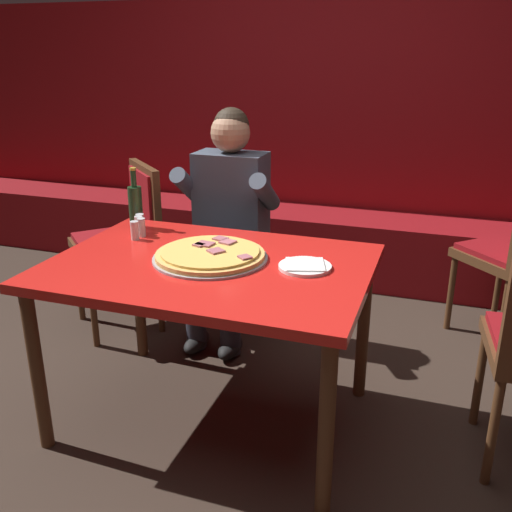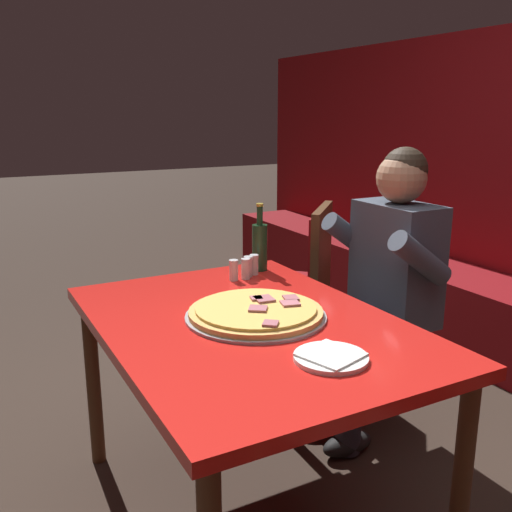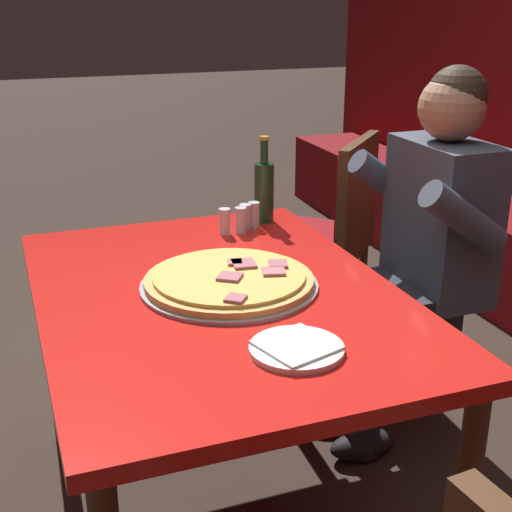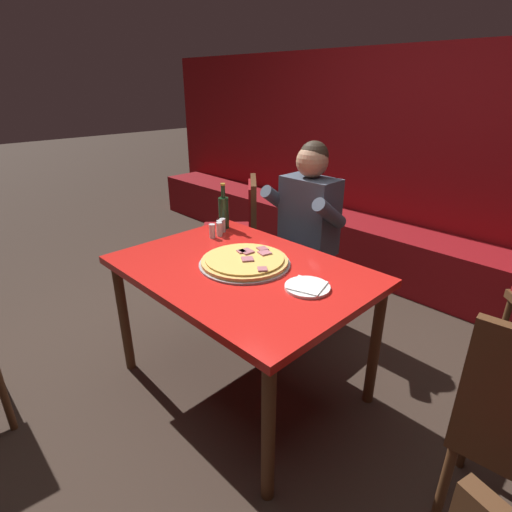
% 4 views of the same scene
% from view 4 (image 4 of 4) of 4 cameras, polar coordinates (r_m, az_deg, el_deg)
% --- Properties ---
extents(ground_plane, '(24.00, 24.00, 0.00)m').
position_cam_4_polar(ground_plane, '(2.46, -1.88, -17.55)').
color(ground_plane, '#33261E').
extents(booth_wall_panel, '(6.80, 0.16, 1.90)m').
position_cam_4_polar(booth_wall_panel, '(3.74, 23.78, 11.41)').
color(booth_wall_panel, maroon).
rests_on(booth_wall_panel, ground_plane).
extents(booth_bench, '(6.46, 0.48, 0.46)m').
position_cam_4_polar(booth_bench, '(3.66, 19.98, -0.14)').
color(booth_bench, maroon).
rests_on(booth_bench, ground_plane).
extents(main_dining_table, '(1.29, 0.92, 0.74)m').
position_cam_4_polar(main_dining_table, '(2.08, -2.13, -3.58)').
color(main_dining_table, '#4C2D19').
rests_on(main_dining_table, ground_plane).
extents(pizza, '(0.47, 0.47, 0.05)m').
position_cam_4_polar(pizza, '(2.07, -1.60, -0.74)').
color(pizza, '#9E9EA3').
rests_on(pizza, main_dining_table).
extents(plate_white_paper, '(0.21, 0.21, 0.02)m').
position_cam_4_polar(plate_white_paper, '(1.85, 7.35, -4.39)').
color(plate_white_paper, white).
rests_on(plate_white_paper, main_dining_table).
extents(beer_bottle, '(0.07, 0.07, 0.29)m').
position_cam_4_polar(beer_bottle, '(2.58, -4.63, 6.36)').
color(beer_bottle, '#19381E').
rests_on(beer_bottle, main_dining_table).
extents(shaker_parmesan, '(0.04, 0.04, 0.09)m').
position_cam_4_polar(shaker_parmesan, '(2.53, -4.79, 4.31)').
color(shaker_parmesan, silver).
rests_on(shaker_parmesan, main_dining_table).
extents(shaker_black_pepper, '(0.04, 0.04, 0.09)m').
position_cam_4_polar(shaker_black_pepper, '(2.46, -5.25, 3.75)').
color(shaker_black_pepper, silver).
rests_on(shaker_black_pepper, main_dining_table).
extents(shaker_red_pepper_flakes, '(0.04, 0.04, 0.09)m').
position_cam_4_polar(shaker_red_pepper_flakes, '(2.50, -5.20, 4.04)').
color(shaker_red_pepper_flakes, silver).
rests_on(shaker_red_pepper_flakes, main_dining_table).
extents(shaker_oregano, '(0.04, 0.04, 0.09)m').
position_cam_4_polar(shaker_oregano, '(2.43, -6.28, 3.48)').
color(shaker_oregano, silver).
rests_on(shaker_oregano, main_dining_table).
extents(diner_seated_blue_shirt, '(0.53, 0.53, 1.27)m').
position_cam_4_polar(diner_seated_blue_shirt, '(2.72, 6.41, 3.91)').
color(diner_seated_blue_shirt, black).
rests_on(diner_seated_blue_shirt, ground_plane).
extents(dining_chair_by_booth, '(0.62, 0.62, 0.95)m').
position_cam_4_polar(dining_chair_by_booth, '(3.13, -2.68, 4.10)').
color(dining_chair_by_booth, '#4C2D19').
rests_on(dining_chair_by_booth, ground_plane).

